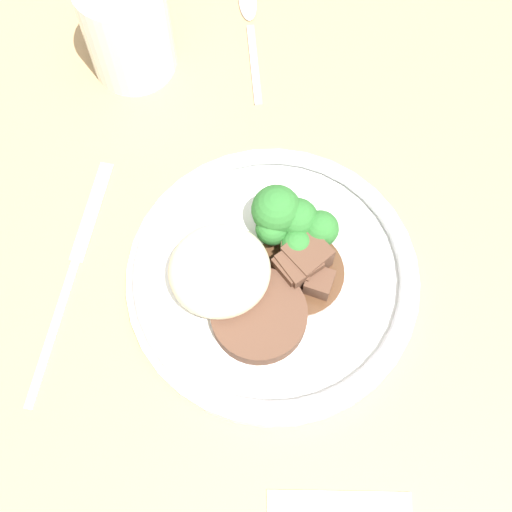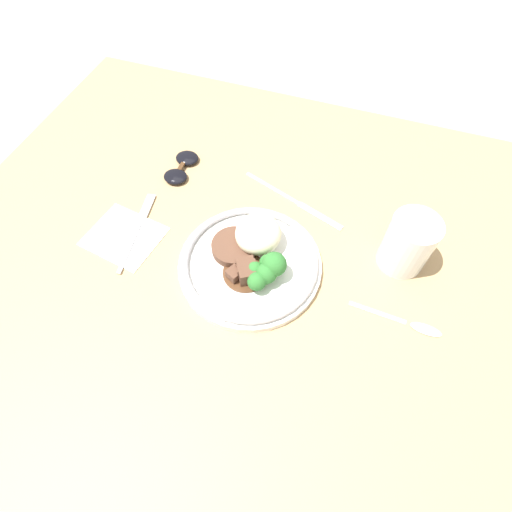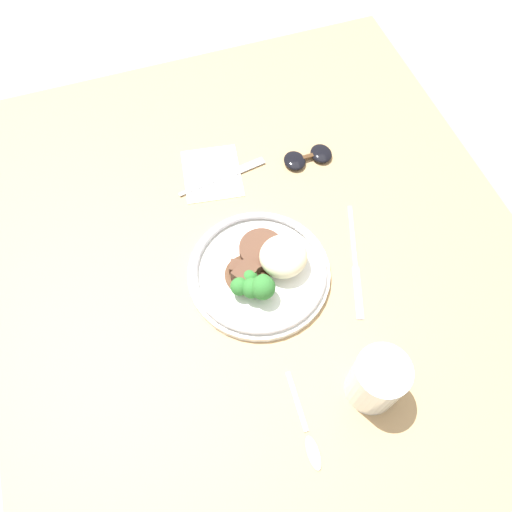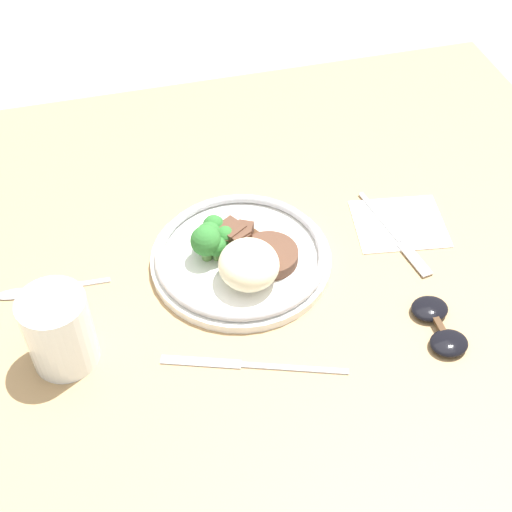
% 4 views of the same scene
% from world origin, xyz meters
% --- Properties ---
extents(ground_plane, '(8.00, 8.00, 0.00)m').
position_xyz_m(ground_plane, '(0.00, 0.00, 0.00)').
color(ground_plane, tan).
extents(dining_table, '(1.14, 0.93, 0.05)m').
position_xyz_m(dining_table, '(0.00, 0.00, 0.02)').
color(dining_table, tan).
rests_on(dining_table, ground).
extents(napkin, '(0.14, 0.13, 0.00)m').
position_xyz_m(napkin, '(-0.24, -0.03, 0.05)').
color(napkin, white).
rests_on(napkin, dining_table).
extents(plate, '(0.24, 0.24, 0.07)m').
position_xyz_m(plate, '(-0.00, -0.01, 0.07)').
color(plate, white).
rests_on(plate, dining_table).
extents(juice_glass, '(0.08, 0.08, 0.10)m').
position_xyz_m(juice_glass, '(0.24, 0.08, 0.09)').
color(juice_glass, '#F4AD19').
rests_on(juice_glass, dining_table).
extents(fork, '(0.04, 0.18, 0.00)m').
position_xyz_m(fork, '(-0.22, 0.00, 0.05)').
color(fork, '#B7B7BC').
rests_on(fork, napkin).
extents(knife, '(0.22, 0.08, 0.00)m').
position_xyz_m(knife, '(0.03, 0.15, 0.05)').
color(knife, '#B7B7BC').
rests_on(knife, dining_table).
extents(spoon, '(0.15, 0.02, 0.01)m').
position_xyz_m(spoon, '(0.28, -0.03, 0.05)').
color(spoon, '#B7B7BC').
rests_on(spoon, dining_table).
extents(sunglasses, '(0.05, 0.10, 0.01)m').
position_xyz_m(sunglasses, '(-0.21, 0.16, 0.05)').
color(sunglasses, black).
rests_on(sunglasses, dining_table).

